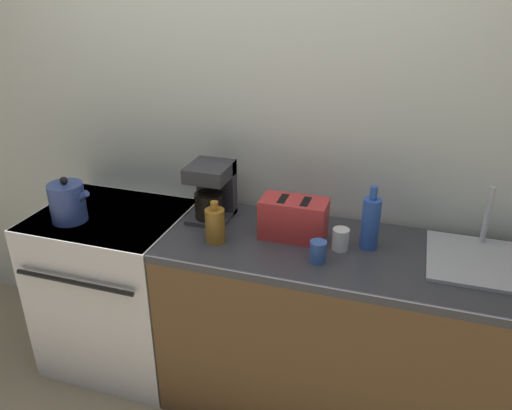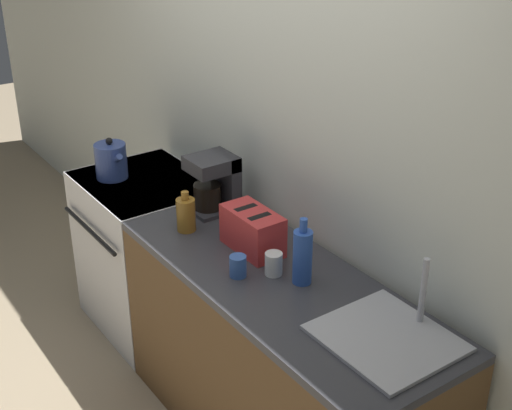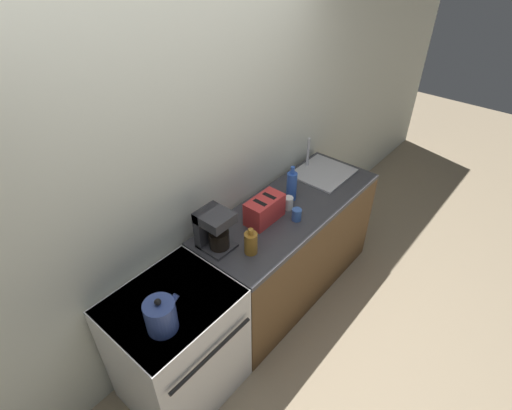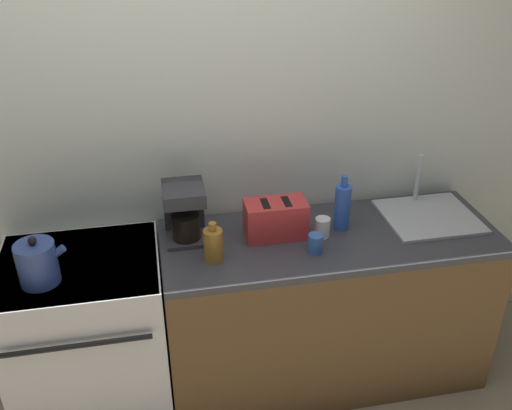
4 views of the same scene
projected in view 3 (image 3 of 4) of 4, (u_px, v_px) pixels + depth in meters
ground_plane at (273, 350)px, 3.08m from camera, size 12.00×12.00×0.00m
wall_back at (197, 176)px, 2.65m from camera, size 8.00×0.05×2.60m
stove at (178, 346)px, 2.58m from camera, size 0.74×0.66×0.90m
counter_block at (289, 248)px, 3.34m from camera, size 1.67×0.63×0.90m
kettle at (161, 316)px, 2.12m from camera, size 0.21×0.17×0.23m
toaster at (265, 209)px, 2.87m from camera, size 0.30×0.16×0.18m
coffee_maker at (213, 228)px, 2.62m from camera, size 0.20×0.22×0.28m
sink_tray at (323, 172)px, 3.43m from camera, size 0.47×0.42×0.28m
bottle_amber at (251, 243)px, 2.60m from camera, size 0.09×0.09×0.20m
bottle_blue at (292, 186)px, 3.07m from camera, size 0.08×0.08×0.29m
cup_blue at (297, 215)px, 2.90m from camera, size 0.07×0.07×0.09m
cup_white at (288, 203)px, 3.01m from camera, size 0.07×0.07×0.10m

